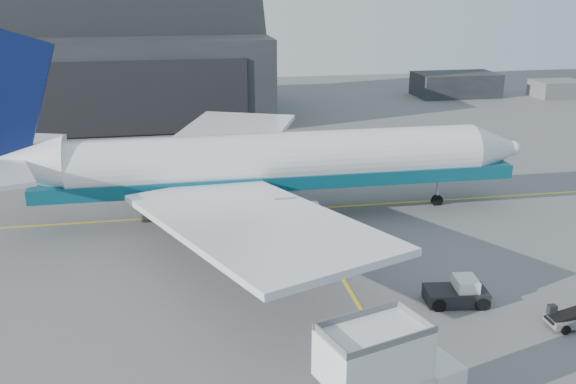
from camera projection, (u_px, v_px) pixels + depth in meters
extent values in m
plane|color=#565659|center=(368.00, 321.00, 38.60)|extent=(200.00, 200.00, 0.00)
cube|color=yellow|center=(302.00, 209.00, 57.25)|extent=(80.00, 0.25, 0.02)
cube|color=yellow|center=(378.00, 338.00, 36.73)|extent=(0.25, 40.00, 0.02)
cube|color=black|center=(93.00, 76.00, 93.57)|extent=(50.00, 28.00, 12.00)
cube|color=black|center=(82.00, 100.00, 80.73)|extent=(42.00, 0.40, 9.50)
cube|color=black|center=(455.00, 96.00, 112.26)|extent=(14.00, 8.00, 4.00)
cube|color=slate|center=(556.00, 97.00, 111.44)|extent=(8.00, 6.00, 2.80)
cylinder|color=white|center=(280.00, 160.00, 54.24)|extent=(34.66, 4.62, 4.62)
cone|color=white|center=(493.00, 149.00, 57.57)|extent=(4.24, 4.62, 4.62)
sphere|color=white|center=(513.00, 148.00, 57.90)|extent=(1.35, 1.35, 1.35)
cone|color=white|center=(22.00, 165.00, 50.52)|extent=(6.74, 4.62, 4.62)
cube|color=black|center=(482.00, 143.00, 57.19)|extent=(2.50, 2.12, 0.67)
cube|color=#0A485B|center=(280.00, 176.00, 54.72)|extent=(40.44, 4.67, 1.16)
cube|color=white|center=(253.00, 222.00, 43.11)|extent=(17.75, 23.61, 1.40)
cube|color=white|center=(223.00, 140.00, 64.67)|extent=(17.75, 23.61, 1.40)
cube|color=white|center=(1.00, 174.00, 46.21)|extent=(5.89, 8.06, 0.34)
cube|color=white|center=(25.00, 145.00, 54.30)|extent=(5.89, 8.06, 0.34)
cylinder|color=gray|center=(285.00, 220.00, 47.69)|extent=(5.01, 2.60, 2.60)
cylinder|color=gray|center=(257.00, 164.00, 62.06)|extent=(5.01, 2.60, 2.60)
cylinder|color=#A5A5AA|center=(438.00, 191.00, 57.87)|extent=(0.27, 0.27, 2.70)
cylinder|color=black|center=(437.00, 200.00, 58.16)|extent=(1.06, 0.34, 1.06)
cylinder|color=black|center=(264.00, 223.00, 52.46)|extent=(1.25, 0.43, 1.25)
cylinder|color=black|center=(254.00, 199.00, 58.21)|extent=(1.25, 0.43, 1.25)
cube|color=silver|center=(434.00, 376.00, 30.68)|extent=(2.49, 3.01, 1.80)
cube|color=black|center=(448.00, 366.00, 30.97)|extent=(0.73, 2.06, 1.01)
cube|color=silver|center=(374.00, 354.00, 28.35)|extent=(5.35, 4.10, 2.25)
cylinder|color=black|center=(411.00, 384.00, 31.86)|extent=(0.96, 0.59, 0.90)
cube|color=black|center=(456.00, 295.00, 40.58)|extent=(4.07, 2.57, 0.86)
cube|color=silver|center=(466.00, 284.00, 40.36)|extent=(1.55, 1.88, 0.86)
cylinder|color=black|center=(482.00, 304.00, 39.79)|extent=(0.90, 0.44, 0.86)
cylinder|color=black|center=(471.00, 290.00, 41.60)|extent=(0.90, 0.44, 0.86)
cylinder|color=black|center=(439.00, 305.00, 39.64)|extent=(0.90, 0.44, 0.86)
cylinder|color=black|center=(431.00, 291.00, 41.46)|extent=(0.90, 0.44, 0.86)
cube|color=black|center=(552.00, 310.00, 38.00)|extent=(0.50, 0.41, 0.59)
cylinder|color=black|center=(565.00, 329.00, 37.08)|extent=(0.60, 0.26, 0.59)
cylinder|color=black|center=(552.00, 318.00, 38.37)|extent=(0.60, 0.26, 0.59)
cube|color=#E55C07|center=(320.00, 328.00, 37.75)|extent=(0.38, 0.38, 0.03)
cone|color=#E55C07|center=(320.00, 324.00, 37.67)|extent=(0.38, 0.38, 0.55)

